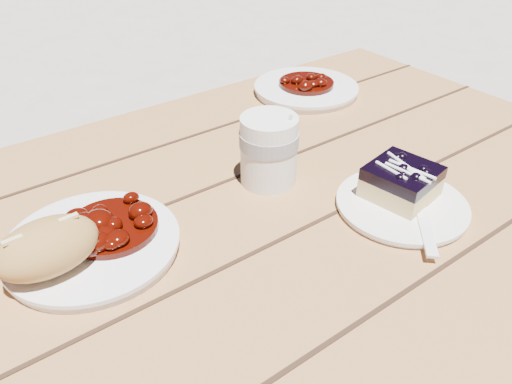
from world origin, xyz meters
TOP-DOWN VIEW (x-y plane):
  - main_plate at (0.14, 0.05)m, footprint 0.22×0.22m
  - goulash_stew at (0.17, 0.05)m, footprint 0.12×0.12m
  - bread_roll at (0.09, 0.03)m, footprint 0.13×0.09m
  - dessert_plate at (0.53, -0.13)m, footprint 0.18×0.18m
  - blueberry_cake at (0.54, -0.11)m, footprint 0.10×0.10m
  - fork_dessert at (0.51, -0.18)m, footprint 0.13×0.13m
  - coffee_cup at (0.42, 0.04)m, footprint 0.09×0.09m
  - second_plate at (0.69, 0.27)m, footprint 0.21×0.21m
  - second_stew at (0.69, 0.27)m, footprint 0.11×0.11m

SIDE VIEW (x-z plane):
  - dessert_plate at x=0.53m, z-range 0.75..0.76m
  - main_plate at x=0.14m, z-range 0.75..0.77m
  - second_plate at x=0.69m, z-range 0.75..0.77m
  - fork_dessert at x=0.51m, z-range 0.76..0.76m
  - blueberry_cake at x=0.54m, z-range 0.76..0.81m
  - goulash_stew at x=0.17m, z-range 0.77..0.81m
  - second_stew at x=0.69m, z-range 0.77..0.81m
  - bread_roll at x=0.09m, z-range 0.77..0.83m
  - coffee_cup at x=0.42m, z-range 0.75..0.86m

